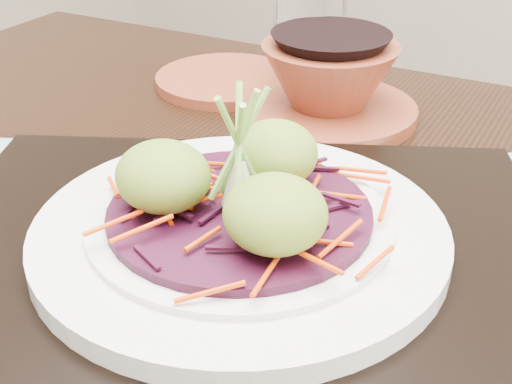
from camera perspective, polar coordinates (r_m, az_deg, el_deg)
The scene contains 11 objects.
dining_table at distance 0.60m, azimuth 2.67°, elevation -10.84°, with size 1.24×0.89×0.74m.
placemat at distance 0.50m, azimuth -1.27°, elevation -6.13°, with size 0.50×0.39×0.00m, color #83AA92.
serving_tray at distance 0.49m, azimuth -1.28°, elevation -5.01°, with size 0.43×0.32×0.02m, color black.
white_plate at distance 0.48m, azimuth -1.31°, elevation -3.14°, with size 0.28×0.28×0.02m.
cabbage_bed at distance 0.48m, azimuth -1.33°, elevation -1.69°, with size 0.18×0.18×0.01m, color #360A1F.
carrot_julienne at distance 0.47m, azimuth -1.34°, elevation -0.79°, with size 0.22×0.22×0.01m, color #D43703, non-canonical shape.
guacamole_scoops at distance 0.46m, azimuth -1.41°, elevation 0.93°, with size 0.15×0.14×0.05m.
scallion_garnish at distance 0.45m, azimuth -1.39°, elevation 3.36°, with size 0.06×0.06×0.10m, color #7AB749, non-canonical shape.
terracotta_side_plate at distance 0.82m, azimuth -2.37°, elevation 8.94°, with size 0.16×0.16×0.01m, color maroon.
water_glass at distance 0.81m, azimuth 4.26°, elevation 12.28°, with size 0.08×0.08×0.11m, color white.
terracotta_bowl_set at distance 0.73m, azimuth 5.83°, elevation 8.47°, with size 0.22×0.22×0.08m.
Camera 1 is at (0.26, -0.43, 1.03)m, focal length 50.00 mm.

